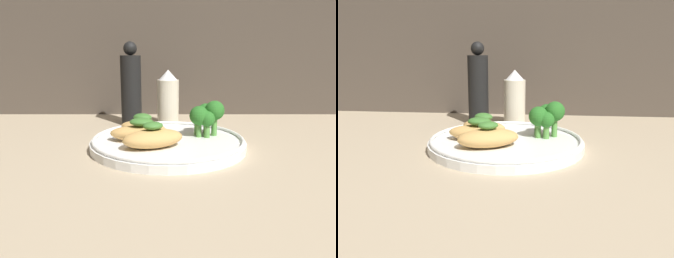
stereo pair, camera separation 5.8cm
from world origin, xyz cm
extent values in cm
cube|color=tan|center=(0.00, 0.00, -0.50)|extent=(180.00, 180.00, 1.00)
cylinder|color=white|center=(0.00, 0.00, 0.70)|extent=(27.56, 27.56, 1.40)
torus|color=white|center=(0.00, 0.00, 1.70)|extent=(26.96, 26.96, 0.60)
ellipsoid|color=tan|center=(-2.45, -4.65, 2.91)|extent=(11.71, 9.21, 3.02)
ellipsoid|color=#3D752D|center=(-2.45, -4.65, 5.05)|extent=(4.18, 3.82, 1.27)
ellipsoid|color=tan|center=(-4.62, -0.77, 2.77)|extent=(11.40, 5.28, 2.74)
ellipsoid|color=#3D752D|center=(-4.62, -0.77, 4.84)|extent=(4.33, 3.54, 1.40)
ellipsoid|color=tan|center=(-4.88, 4.98, 2.58)|extent=(10.24, 7.82, 2.35)
ellipsoid|color=#3D752D|center=(-4.88, 4.98, 4.51)|extent=(4.54, 4.15, 1.51)
cylinder|color=#569942|center=(8.65, 3.19, 3.15)|extent=(1.06, 1.06, 3.50)
sphere|color=#286B23|center=(8.65, 3.19, 6.17)|extent=(3.64, 3.64, 3.64)
cylinder|color=#569942|center=(7.25, 4.90, 2.79)|extent=(0.86, 0.86, 2.79)
sphere|color=#286B23|center=(7.25, 4.90, 5.43)|extent=(3.57, 3.57, 3.57)
cylinder|color=#569942|center=(5.49, 3.90, 2.56)|extent=(1.03, 1.03, 2.32)
sphere|color=#286B23|center=(5.49, 3.90, 4.57)|extent=(2.42, 2.42, 2.42)
cylinder|color=#569942|center=(5.68, 2.13, 2.78)|extent=(1.01, 1.01, 2.77)
sphere|color=#286B23|center=(5.68, 2.13, 5.41)|extent=(3.54, 3.54, 3.54)
cylinder|color=#569942|center=(7.14, 1.73, 2.64)|extent=(1.06, 1.06, 2.48)
sphere|color=#286B23|center=(7.14, 1.73, 4.88)|extent=(2.85, 2.85, 2.85)
cylinder|color=beige|center=(-0.25, 19.06, 5.23)|extent=(4.99, 4.99, 10.46)
cone|color=white|center=(-0.25, 19.06, 11.61)|extent=(4.24, 4.24, 2.30)
cylinder|color=black|center=(-8.52, 19.06, 7.96)|extent=(4.73, 4.73, 15.93)
sphere|color=black|center=(-8.52, 19.06, 17.46)|extent=(3.07, 3.07, 3.07)
camera|label=1|loc=(0.13, -56.48, 16.88)|focal=35.00mm
camera|label=2|loc=(5.92, -56.17, 16.88)|focal=35.00mm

